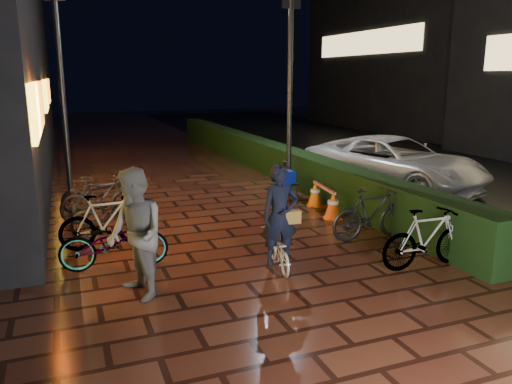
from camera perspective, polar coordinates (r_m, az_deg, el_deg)
name	(u,v)px	position (r m, az deg, el deg)	size (l,w,h in m)	color
ground	(266,265)	(8.61, 1.15, -8.39)	(80.00, 80.00, 0.00)	#381911
asphalt_road	(463,175)	(17.58, 22.62, 1.77)	(11.00, 60.00, 0.01)	black
hedge	(267,157)	(16.87, 1.23, 4.06)	(0.70, 20.00, 1.00)	black
bystander_person	(136,235)	(7.32, -13.61, -4.75)	(0.93, 0.72, 1.91)	#5B5B5D
van	(393,163)	(14.73, 15.42, 3.23)	(2.45, 5.32, 1.48)	silver
lamp_post_hedge	(290,88)	(13.43, 3.90, 11.75)	(0.49, 0.15, 5.16)	black
lamp_post_sf	(62,87)	(13.47, -21.30, 11.12)	(0.49, 0.27, 5.25)	black
cyclist	(279,231)	(8.24, 2.69, -4.53)	(0.67, 1.29, 1.77)	silver
traffic_barrier	(324,199)	(11.90, 7.74, -0.81)	(0.57, 1.57, 0.63)	#FF580D
cart_assembly	(285,179)	(12.82, 3.30, 1.49)	(0.71, 0.75, 1.12)	black
parked_bikes_storefront	(107,212)	(10.52, -16.67, -2.15)	(2.05, 4.53, 1.03)	black
parked_bikes_hedge	(397,225)	(9.42, 15.84, -3.66)	(1.74, 2.16, 1.03)	black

